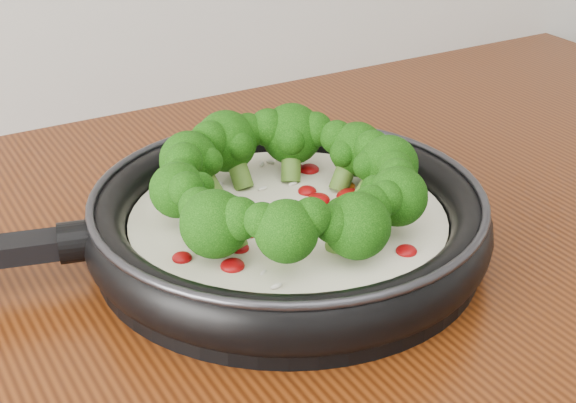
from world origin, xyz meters
TOP-DOWN VIEW (x-y plane):
  - skillet at (0.10, 1.10)m, footprint 0.57×0.42m

SIDE VIEW (x-z plane):
  - skillet at x=0.10m, z-range 0.89..0.99m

